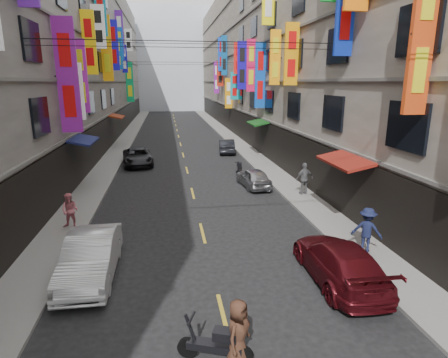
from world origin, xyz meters
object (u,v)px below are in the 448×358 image
object	(u,v)px
car_right_near	(339,261)
pedestrian_lfar	(70,211)
scooter_far_right	(239,169)
car_left_mid	(91,257)
pedestrian_rfar	(304,179)
pedestrian_crossing	(238,333)
car_left_far	(138,157)
pedestrian_rnear	(367,230)
car_right_mid	(253,177)
car_right_far	(227,146)
scooter_crossing	(216,345)

from	to	relation	value
car_right_near	pedestrian_lfar	bearing A→B (deg)	-30.29
scooter_far_right	car_left_mid	size ratio (longest dim) A/B	0.40
pedestrian_rfar	pedestrian_crossing	world-z (taller)	pedestrian_rfar
pedestrian_lfar	pedestrian_rfar	distance (m)	12.31
car_left_far	pedestrian_crossing	world-z (taller)	pedestrian_crossing
scooter_far_right	car_left_far	xyz separation A→B (m)	(-7.20, 4.45, 0.21)
car_left_mid	car_right_near	bearing A→B (deg)	-10.46
pedestrian_rnear	car_right_mid	bearing A→B (deg)	-43.25
pedestrian_crossing	car_left_mid	bearing A→B (deg)	76.69
car_left_mid	car_right_mid	distance (m)	12.67
car_left_mid	car_right_far	distance (m)	23.06
car_left_mid	pedestrian_rfar	size ratio (longest dim) A/B	2.44
car_left_far	car_right_mid	xyz separation A→B (m)	(7.51, -7.54, -0.05)
pedestrian_rfar	pedestrian_crossing	distance (m)	13.77
scooter_crossing	car_right_far	size ratio (longest dim) A/B	0.45
car_right_near	car_left_mid	bearing A→B (deg)	-9.40
pedestrian_rfar	car_right_near	bearing A→B (deg)	65.52
car_left_mid	car_right_far	xyz separation A→B (m)	(8.00, 21.63, -0.09)
pedestrian_rnear	pedestrian_lfar	bearing A→B (deg)	14.94
car_right_far	pedestrian_lfar	bearing A→B (deg)	67.24
scooter_crossing	car_right_mid	xyz separation A→B (m)	(4.24, 14.48, 0.16)
car_left_far	pedestrian_rnear	xyz separation A→B (m)	(9.58, -17.26, 0.32)
car_right_near	pedestrian_lfar	distance (m)	11.29
pedestrian_rfar	pedestrian_crossing	size ratio (longest dim) A/B	1.11
car_right_near	car_right_mid	world-z (taller)	car_right_near
car_right_mid	scooter_far_right	bearing A→B (deg)	-89.87
scooter_crossing	pedestrian_rnear	xyz separation A→B (m)	(6.31, 4.75, 0.53)
car_right_far	pedestrian_lfar	size ratio (longest dim) A/B	2.49
car_left_mid	car_right_near	distance (m)	8.13
scooter_far_right	car_right_near	size ratio (longest dim) A/B	0.38
pedestrian_lfar	pedestrian_rfar	world-z (taller)	pedestrian_rfar
pedestrian_lfar	car_right_mid	bearing A→B (deg)	42.50
car_left_far	car_right_near	world-z (taller)	car_right_near
scooter_crossing	pedestrian_crossing	size ratio (longest dim) A/B	1.06
scooter_crossing	pedestrian_rfar	xyz separation A→B (m)	(6.64, 12.16, 0.58)
scooter_far_right	car_right_mid	size ratio (longest dim) A/B	0.50
car_left_far	pedestrian_rnear	bearing A→B (deg)	-68.08
scooter_crossing	pedestrian_rfar	bearing A→B (deg)	-7.74
car_right_near	pedestrian_crossing	world-z (taller)	pedestrian_crossing
car_right_mid	pedestrian_crossing	bearing A→B (deg)	70.04
car_left_mid	pedestrian_rnear	world-z (taller)	pedestrian_rnear
car_right_mid	car_left_mid	bearing A→B (deg)	46.35
pedestrian_lfar	scooter_crossing	bearing A→B (deg)	-47.56
pedestrian_rnear	pedestrian_crossing	world-z (taller)	pedestrian_rnear
pedestrian_lfar	pedestrian_rnear	size ratio (longest dim) A/B	0.91
car_left_far	pedestrian_rfar	size ratio (longest dim) A/B	2.58
pedestrian_rnear	pedestrian_rfar	bearing A→B (deg)	-57.78
pedestrian_rnear	car_right_near	bearing A→B (deg)	76.90
pedestrian_rnear	car_left_far	bearing A→B (deg)	-26.24
scooter_far_right	pedestrian_rnear	world-z (taller)	pedestrian_rnear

